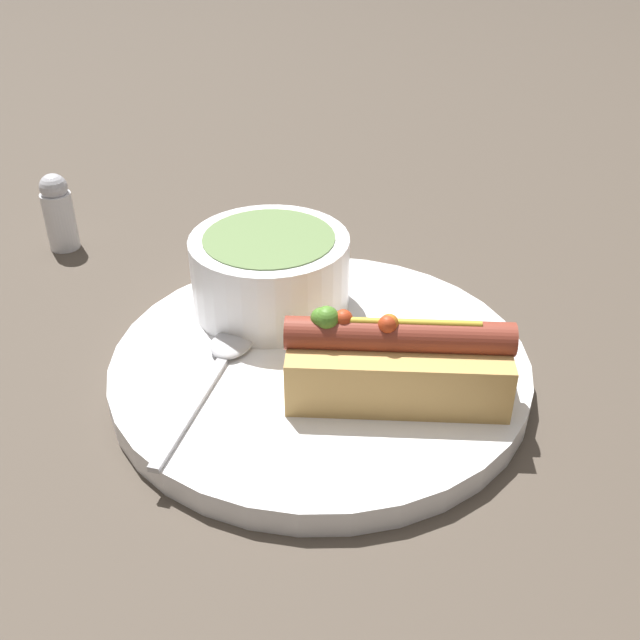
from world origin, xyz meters
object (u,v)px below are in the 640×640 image
at_px(hot_dog, 396,361).
at_px(spoon, 223,357).
at_px(soup_bowl, 274,268).
at_px(salt_shaker, 59,212).

xyz_separation_m(hot_dog, spoon, (-0.09, 0.09, -0.02)).
height_order(hot_dog, soup_bowl, hot_dog).
bearing_deg(soup_bowl, hot_dog, -81.87).
bearing_deg(salt_shaker, spoon, -79.38).
xyz_separation_m(hot_dog, soup_bowl, (-0.02, 0.14, 0.01)).
bearing_deg(spoon, soup_bowl, -8.09).
xyz_separation_m(soup_bowl, salt_shaker, (-0.12, 0.22, -0.01)).
distance_m(hot_dog, salt_shaker, 0.38).
bearing_deg(salt_shaker, soup_bowl, -61.73).
relative_size(soup_bowl, spoon, 1.00).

